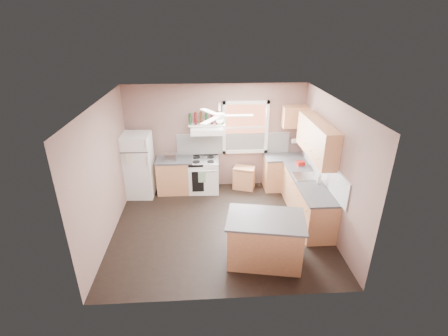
{
  "coord_description": "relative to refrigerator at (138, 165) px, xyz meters",
  "views": [
    {
      "loc": [
        -0.29,
        -5.86,
        4.04
      ],
      "look_at": [
        0.1,
        0.3,
        1.25
      ],
      "focal_mm": 26.0,
      "sensor_mm": 36.0,
      "label": 1
    }
  ],
  "objects": [
    {
      "name": "cart",
      "position": [
        2.66,
        0.18,
        -0.54
      ],
      "size": [
        0.62,
        0.51,
        0.54
      ],
      "primitive_type": "cube",
      "rotation": [
        0.0,
        0.0,
        -0.32
      ],
      "color": "#AC7047",
      "rests_on": "floor"
    },
    {
      "name": "refrigerator",
      "position": [
        0.0,
        0.0,
        0.0
      ],
      "size": [
        0.71,
        0.69,
        1.61
      ],
      "primitive_type": "cube",
      "rotation": [
        0.0,
        0.0,
        -0.04
      ],
      "color": "white",
      "rests_on": "floor"
    },
    {
      "name": "base_cabinet_corner",
      "position": [
        3.69,
        0.13,
        -0.38
      ],
      "size": [
        1.0,
        0.6,
        0.86
      ],
      "primitive_type": "cube",
      "color": "#AC7047",
      "rests_on": "floor"
    },
    {
      "name": "counter_right",
      "position": [
        3.88,
        -1.27,
        0.07
      ],
      "size": [
        0.62,
        2.22,
        0.04
      ],
      "primitive_type": "cube",
      "color": "#3E3E40",
      "rests_on": "base_cabinet_right"
    },
    {
      "name": "ceiling_fan_hub",
      "position": [
        1.94,
        -1.57,
        1.64
      ],
      "size": [
        0.2,
        0.2,
        0.08
      ],
      "primitive_type": "cylinder",
      "color": "white",
      "rests_on": "ceiling"
    },
    {
      "name": "range_hood",
      "position": [
        1.71,
        0.18,
        0.81
      ],
      "size": [
        0.78,
        0.5,
        0.14
      ],
      "primitive_type": "cube",
      "color": "white",
      "rests_on": "wall_back"
    },
    {
      "name": "backsplash_back",
      "position": [
        2.39,
        0.42,
        0.37
      ],
      "size": [
        2.9,
        0.03,
        0.55
      ],
      "primitive_type": "cube",
      "color": "white",
      "rests_on": "wall_back"
    },
    {
      "name": "soap_bottle",
      "position": [
        4.05,
        -1.42,
        0.21
      ],
      "size": [
        0.13,
        0.13,
        0.24
      ],
      "primitive_type": "imported",
      "rotation": [
        0.0,
        0.0,
        4.11
      ],
      "color": "silver",
      "rests_on": "counter_right"
    },
    {
      "name": "wall_back",
      "position": [
        1.94,
        0.46,
        0.54
      ],
      "size": [
        4.5,
        0.05,
        2.7
      ],
      "primitive_type": "cube",
      "color": "#795B53",
      "rests_on": "ground"
    },
    {
      "name": "base_cabinet_right",
      "position": [
        3.89,
        -1.27,
        -0.38
      ],
      "size": [
        0.6,
        2.2,
        0.86
      ],
      "primitive_type": "cube",
      "color": "#AC7047",
      "rests_on": "floor"
    },
    {
      "name": "bottle_shelf",
      "position": [
        1.71,
        0.3,
        0.91
      ],
      "size": [
        0.9,
        0.26,
        0.03
      ],
      "primitive_type": "cube",
      "color": "white",
      "rests_on": "range_hood"
    },
    {
      "name": "sink",
      "position": [
        3.88,
        -1.07,
        0.09
      ],
      "size": [
        0.55,
        0.45,
        0.03
      ],
      "primitive_type": "cube",
      "color": "silver",
      "rests_on": "counter_right"
    },
    {
      "name": "wall_left",
      "position": [
        -0.33,
        -1.57,
        0.54
      ],
      "size": [
        0.05,
        4.0,
        2.7
      ],
      "primitive_type": "cube",
      "color": "#795B53",
      "rests_on": "ground"
    },
    {
      "name": "ceiling",
      "position": [
        1.94,
        -1.57,
        1.89
      ],
      "size": [
        4.5,
        4.5,
        0.0
      ],
      "primitive_type": "plane",
      "color": "white",
      "rests_on": "ground"
    },
    {
      "name": "counter_left",
      "position": [
        0.88,
        0.13,
        0.07
      ],
      "size": [
        0.92,
        0.62,
        0.04
      ],
      "primitive_type": "cube",
      "color": "#3E3E40",
      "rests_on": "base_cabinet_left"
    },
    {
      "name": "stove",
      "position": [
        1.61,
        0.13,
        -0.38
      ],
      "size": [
        0.78,
        0.67,
        0.86
      ],
      "primitive_type": "cube",
      "rotation": [
        0.0,
        0.0,
        -0.04
      ],
      "color": "white",
      "rests_on": "floor"
    },
    {
      "name": "upper_cabinet_right",
      "position": [
        4.02,
        -1.07,
        0.97
      ],
      "size": [
        0.33,
        1.8,
        0.76
      ],
      "primitive_type": "cube",
      "color": "#AC7047",
      "rests_on": "wall_right"
    },
    {
      "name": "counter_corner",
      "position": [
        3.69,
        0.13,
        0.07
      ],
      "size": [
        1.02,
        0.62,
        0.04
      ],
      "primitive_type": "cube",
      "color": "#3E3E40",
      "rests_on": "base_cabinet_corner"
    },
    {
      "name": "floor",
      "position": [
        1.94,
        -1.57,
        -0.81
      ],
      "size": [
        4.5,
        4.5,
        0.0
      ],
      "primitive_type": "plane",
      "color": "black",
      "rests_on": "ground"
    },
    {
      "name": "island",
      "position": [
        2.69,
        -2.68,
        -0.38
      ],
      "size": [
        1.42,
        1.04,
        0.86
      ],
      "primitive_type": "cube",
      "rotation": [
        0.0,
        0.0,
        -0.19
      ],
      "color": "#AC7047",
      "rests_on": "floor"
    },
    {
      "name": "wine_bottles",
      "position": [
        1.71,
        0.3,
        1.07
      ],
      "size": [
        0.86,
        0.06,
        0.31
      ],
      "color": "#143819",
      "rests_on": "bottle_shelf"
    },
    {
      "name": "toaster",
      "position": [
        0.81,
        0.04,
        0.18
      ],
      "size": [
        0.29,
        0.18,
        0.18
      ],
      "primitive_type": "cube",
      "rotation": [
        0.0,
        0.0,
        -0.08
      ],
      "color": "silver",
      "rests_on": "counter_left"
    },
    {
      "name": "wall_right",
      "position": [
        4.22,
        -1.57,
        0.54
      ],
      "size": [
        0.05,
        4.0,
        2.7
      ],
      "primitive_type": "cube",
      "color": "#795B53",
      "rests_on": "ground"
    },
    {
      "name": "red_caddy",
      "position": [
        3.93,
        -0.46,
        0.14
      ],
      "size": [
        0.2,
        0.16,
        0.1
      ],
      "primitive_type": "cube",
      "rotation": [
        0.0,
        0.0,
        0.25
      ],
      "color": "#A6130E",
      "rests_on": "counter_right"
    },
    {
      "name": "island_top",
      "position": [
        2.69,
        -2.68,
        0.07
      ],
      "size": [
        1.51,
        1.13,
        0.04
      ],
      "primitive_type": "cube",
      "rotation": [
        0.0,
        0.0,
        -0.19
      ],
      "color": "#3E3E40",
      "rests_on": "island"
    },
    {
      "name": "window_frame",
      "position": [
        2.69,
        0.39,
        0.79
      ],
      "size": [
        1.16,
        0.07,
        1.36
      ],
      "primitive_type": "cube",
      "color": "white",
      "rests_on": "wall_back"
    },
    {
      "name": "faucet",
      "position": [
        4.04,
        -1.07,
        0.16
      ],
      "size": [
        0.03,
        0.03,
        0.14
      ],
      "primitive_type": "cylinder",
      "color": "silver",
      "rests_on": "sink"
    },
    {
      "name": "paper_towel",
      "position": [
        4.01,
        0.29,
        0.44
      ],
      "size": [
        0.26,
        0.12,
        0.12
      ],
      "primitive_type": "cylinder",
      "rotation": [
        0.0,
        1.57,
        0.0
      ],
      "color": "white",
      "rests_on": "wall_back"
    },
    {
      "name": "window_view",
      "position": [
        2.69,
        0.41,
        0.79
      ],
      "size": [
        1.0,
        0.02,
        1.2
      ],
      "primitive_type": "cube",
      "color": "brown",
      "rests_on": "wall_back"
    },
    {
      "name": "upper_cabinet_corner",
      "position": [
        3.89,
        0.26,
        1.09
      ],
      "size": [
        0.6,
        0.33,
        0.52
      ],
      "primitive_type": "cube",
      "color": "#AC7047",
      "rests_on": "wall_back"
    },
    {
      "name": "base_cabinet_left",
      "position": [
        0.88,
        0.13,
        -0.38
      ],
      "size": [
        0.9,
        0.6,
        0.86
      ],
      "primitive_type": "cube",
      "color": "#AC7047",
      "rests_on": "floor"
    },
    {
      "name": "backsplash_right",
      "position": [
        4.18,
        -1.27,
        0.37
      ],
      "size": [
        0.03,
        2.6,
        0.55
      ],
      "primitive_type": "cube",
      "color": "white",
      "rests_on": "wall_right"
    }
  ]
}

